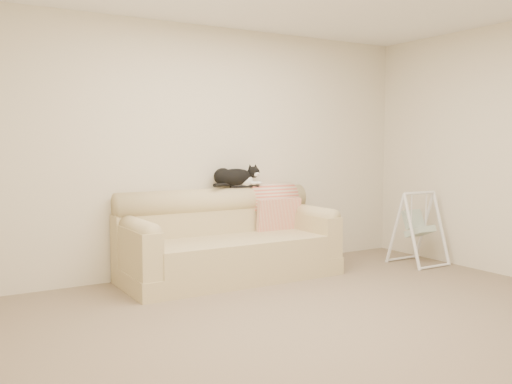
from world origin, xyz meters
TOP-DOWN VIEW (x-y plane):
  - ground_plane at (0.00, 0.00)m, footprint 5.00×5.00m
  - room_shell at (0.00, 0.00)m, footprint 5.04×4.04m
  - sofa at (-0.01, 1.62)m, footprint 2.20×0.93m
  - remote_a at (0.25, 1.85)m, footprint 0.18×0.06m
  - remote_b at (0.40, 1.84)m, footprint 0.17×0.12m
  - tuxedo_cat at (0.23, 1.86)m, footprint 0.62×0.26m
  - throw_blanket at (0.68, 1.84)m, footprint 0.54×0.38m
  - baby_swing at (2.15, 1.06)m, footprint 0.50×0.54m

SIDE VIEW (x-z plane):
  - ground_plane at x=0.00m, z-range 0.00..0.00m
  - sofa at x=-0.01m, z-range -0.10..0.80m
  - baby_swing at x=2.15m, z-range 0.00..0.83m
  - throw_blanket at x=0.68m, z-range 0.44..1.01m
  - remote_b at x=0.40m, z-range 0.90..0.92m
  - remote_a at x=0.25m, z-range 0.90..0.92m
  - tuxedo_cat at x=0.23m, z-range 0.89..1.13m
  - room_shell at x=0.00m, z-range 0.23..2.83m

